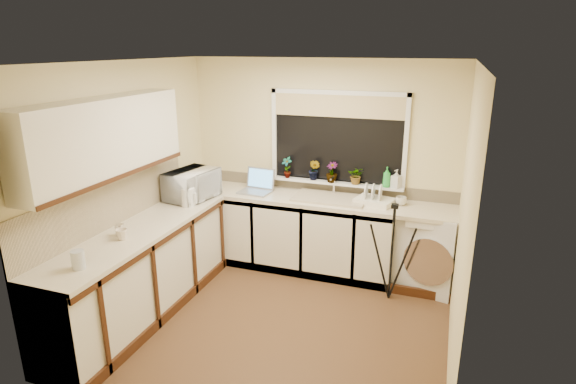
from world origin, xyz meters
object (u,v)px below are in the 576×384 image
Objects in this scene: plant_c at (332,172)px; soap_bottle_clear at (396,179)px; soap_bottle_green at (387,177)px; cup_left at (122,234)px; laptop at (258,186)px; kettle at (188,197)px; cup_back at (401,201)px; microwave at (192,185)px; washing_machine at (430,248)px; steel_jar at (120,230)px; plant_d at (356,175)px; plant_a at (287,167)px; tripod at (392,253)px; glass_jug at (78,260)px; plant_b at (314,170)px; dish_rack at (375,201)px.

soap_bottle_clear is at bearing 1.80° from plant_c.
cup_left is at bearing -136.77° from soap_bottle_green.
laptop reaches higher than kettle.
soap_bottle_clear is 2.95m from cup_left.
laptop is at bearing -178.37° from cup_back.
soap_bottle_clear reaches higher than microwave.
washing_machine is at bearing 34.36° from cup_left.
soap_bottle_green is (2.16, 1.88, 0.21)m from steel_jar.
plant_d is (1.75, 0.69, 0.09)m from microwave.
soap_bottle_green is at bearing 0.18° from plant_a.
microwave reaches higher than tripod.
tripod is at bearing 28.65° from steel_jar.
steel_jar is at bearing -133.95° from plant_d.
tripod is 8.77× the size of cup_back.
microwave is 2.89× the size of soap_bottle_clear.
glass_jug is 0.61× the size of plant_b.
tripod is at bearing 8.74° from kettle.
plant_c is (1.46, 0.69, 0.10)m from microwave.
steel_jar is at bearing -126.40° from dish_rack.
glass_jug is (-2.20, -1.94, 0.45)m from tripod.
plant_d reaches higher than tripod.
plant_c is 1.15× the size of soap_bottle_clear.
steel_jar is 0.54× the size of plant_d.
kettle is at bearing 85.37° from cup_left.
microwave is 2.51× the size of plant_c.
plant_c is (0.22, -0.02, -0.00)m from plant_b.
washing_machine is 0.61m from cup_back.
steel_jar is at bearing -99.79° from kettle.
cup_back is (-0.35, 0.02, 0.50)m from washing_machine.
washing_machine is 0.84× the size of tripod.
microwave reaches higher than washing_machine.
kettle reaches higher than steel_jar.
plant_c reaches higher than kettle.
washing_machine is at bearing 32.47° from steel_jar.
soap_bottle_green is at bearing 51.51° from glass_jug.
soap_bottle_clear is (0.74, 0.02, -0.02)m from plant_c.
microwave is at bearing 86.68° from steel_jar.
glass_jug is 2.91m from plant_c.
plant_c is (-1.17, 0.16, 0.72)m from washing_machine.
kettle is 1.31× the size of glass_jug.
soap_bottle_green reaches higher than cup_left.
steel_jar is at bearing -129.19° from plant_c.
kettle is at bearing 88.97° from glass_jug.
washing_machine is 3.60× the size of plant_b.
dish_rack is at bearing 21.62° from kettle.
plant_c is (1.37, 0.93, 0.17)m from kettle.
steel_jar reaches higher than cup_back.
cup_left is at bearing -137.93° from soap_bottle_clear.
steel_jar reaches higher than washing_machine.
tripod is at bearing -91.51° from cup_back.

